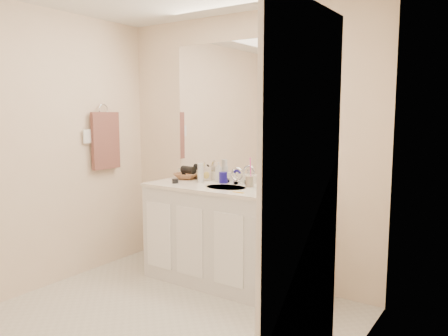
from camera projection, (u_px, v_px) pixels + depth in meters
floor at (147, 331)px, 3.06m from camera, size 2.60×2.60×0.00m
wall_back at (244, 148)px, 3.98m from camera, size 2.60×0.02×2.40m
wall_left at (29, 151)px, 3.62m from camera, size 0.02×2.60×2.40m
wall_right at (331, 177)px, 2.19m from camera, size 0.02×2.60×2.40m
vanity_cabinet at (227, 238)px, 3.85m from camera, size 1.50×0.55×0.85m
countertop at (227, 188)px, 3.79m from camera, size 1.52×0.57×0.03m
backsplash at (243, 178)px, 4.00m from camera, size 1.52×0.03×0.08m
sink_basin at (226, 188)px, 3.78m from camera, size 0.37×0.37×0.02m
faucet at (237, 178)px, 3.91m from camera, size 0.02×0.02×0.11m
mirror at (244, 108)px, 3.93m from camera, size 1.48×0.01×1.20m
blue_mug at (223, 178)px, 3.98m from camera, size 0.10×0.10×0.10m
tan_cup at (249, 181)px, 3.78m from camera, size 0.09×0.09×0.09m
toothbrush at (251, 170)px, 3.76m from camera, size 0.02×0.04×0.21m
mouthwash_bottle at (262, 179)px, 3.66m from camera, size 0.10×0.10×0.17m
clear_pump_bottle at (289, 180)px, 3.61m from camera, size 0.07×0.07×0.17m
soap_dish at (264, 192)px, 3.51m from camera, size 0.10×0.08×0.01m
green_soap at (264, 190)px, 3.50m from camera, size 0.08×0.06×0.03m
orange_comb at (238, 192)px, 3.52m from camera, size 0.10×0.03×0.00m
dark_jar at (175, 181)px, 3.98m from camera, size 0.07×0.07×0.04m
extra_white_bottle at (201, 173)px, 4.02m from camera, size 0.06×0.06×0.18m
soap_bottle_white at (219, 172)px, 4.08m from camera, size 0.09×0.09×0.18m
soap_bottle_cream at (205, 171)px, 4.14m from camera, size 0.11×0.11×0.18m
soap_bottle_yellow at (203, 172)px, 4.14m from camera, size 0.13×0.13×0.16m
wicker_basket at (187, 176)px, 4.24m from camera, size 0.26×0.26×0.06m
hair_dryer at (188, 170)px, 4.22m from camera, size 0.16×0.09×0.07m
towel_ring at (103, 109)px, 4.20m from camera, size 0.01×0.11×0.11m
hand_towel at (106, 141)px, 4.23m from camera, size 0.04×0.32×0.55m
switch_plate at (87, 136)px, 4.07m from camera, size 0.01×0.08×0.13m
door at (303, 229)px, 1.97m from camera, size 0.02×0.82×2.00m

